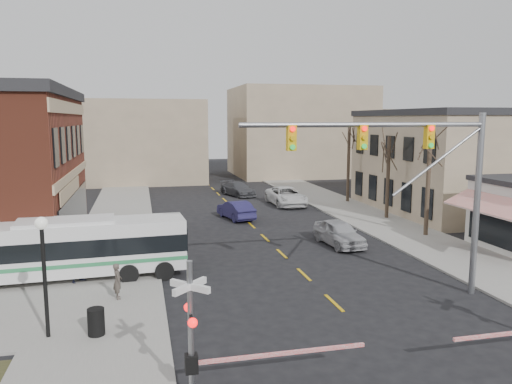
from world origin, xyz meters
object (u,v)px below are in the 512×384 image
at_px(pedestrian_far, 80,263).
at_px(car_d, 238,189).
at_px(rr_crossing_west, 207,332).
at_px(trash_bin, 96,322).
at_px(traffic_signal_mast, 419,166).
at_px(transit_bus, 67,248).
at_px(car_a, 339,233).
at_px(car_c, 286,196).
at_px(street_lamp, 43,252).
at_px(car_b, 236,210).
at_px(pedestrian_near, 118,281).

bearing_deg(pedestrian_far, car_d, 23.43).
distance_m(rr_crossing_west, trash_bin, 5.99).
relative_size(traffic_signal_mast, car_d, 2.22).
relative_size(transit_bus, car_a, 2.47).
xyz_separation_m(transit_bus, car_c, (16.32, 18.24, -0.82)).
xyz_separation_m(street_lamp, car_d, (12.95, 31.37, -2.50)).
xyz_separation_m(car_d, pedestrian_far, (-12.49, -25.28, 0.34)).
bearing_deg(transit_bus, car_d, 62.02).
relative_size(street_lamp, pedestrian_far, 2.34).
relative_size(traffic_signal_mast, rr_crossing_west, 1.91).
relative_size(car_b, car_d, 0.91).
distance_m(transit_bus, car_c, 24.49).
xyz_separation_m(traffic_signal_mast, trash_bin, (-13.08, -1.04, -5.17)).
height_order(car_a, car_c, car_c).
height_order(car_d, pedestrian_far, pedestrian_far).
bearing_deg(car_b, traffic_signal_mast, 89.93).
height_order(car_c, car_d, car_c).
xyz_separation_m(trash_bin, car_c, (14.50, 25.13, 0.21)).
bearing_deg(trash_bin, car_c, 60.01).
xyz_separation_m(car_a, pedestrian_far, (-14.71, -4.11, 0.26)).
height_order(car_d, pedestrian_near, pedestrian_near).
relative_size(car_c, pedestrian_near, 3.80).
xyz_separation_m(transit_bus, street_lamp, (0.17, -6.67, 1.56)).
height_order(transit_bus, car_d, transit_bus).
bearing_deg(rr_crossing_west, pedestrian_far, 112.11).
height_order(rr_crossing_west, pedestrian_near, rr_crossing_west).
height_order(traffic_signal_mast, pedestrian_near, traffic_signal_mast).
distance_m(trash_bin, car_a, 17.08).
bearing_deg(car_d, traffic_signal_mast, -107.00).
relative_size(traffic_signal_mast, car_c, 1.83).
bearing_deg(car_a, car_c, 81.90).
relative_size(street_lamp, pedestrian_near, 2.78).
bearing_deg(rr_crossing_west, car_c, 69.51).
height_order(traffic_signal_mast, rr_crossing_west, traffic_signal_mast).
distance_m(transit_bus, rr_crossing_west, 12.77).
xyz_separation_m(transit_bus, car_a, (15.34, 3.53, -0.86)).
distance_m(trash_bin, car_b, 21.81).
xyz_separation_m(trash_bin, car_d, (11.30, 31.60, 0.10)).
xyz_separation_m(rr_crossing_west, car_d, (7.98, 36.40, -1.27)).
bearing_deg(transit_bus, pedestrian_near, -53.74).
distance_m(rr_crossing_west, car_b, 25.37).
xyz_separation_m(trash_bin, car_a, (13.52, 10.43, 0.17)).
bearing_deg(pedestrian_far, pedestrian_near, -96.97).
relative_size(transit_bus, car_c, 1.92).
distance_m(traffic_signal_mast, pedestrian_near, 13.64).
height_order(trash_bin, car_c, car_c).
height_order(traffic_signal_mast, car_c, traffic_signal_mast).
xyz_separation_m(trash_bin, pedestrian_far, (-1.19, 6.32, 0.44)).
distance_m(transit_bus, pedestrian_far, 1.04).
distance_m(car_c, car_d, 7.22).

